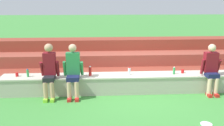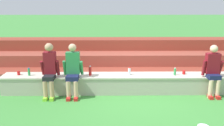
{
  "view_description": "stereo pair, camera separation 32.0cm",
  "coord_description": "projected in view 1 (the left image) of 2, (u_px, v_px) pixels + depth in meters",
  "views": [
    {
      "loc": [
        -1.19,
        -6.09,
        2.53
      ],
      "look_at": [
        -0.81,
        0.28,
        0.86
      ],
      "focal_mm": 38.06,
      "sensor_mm": 36.0,
      "label": 1
    },
    {
      "loc": [
        -0.87,
        -6.1,
        2.53
      ],
      "look_at": [
        -0.81,
        0.28,
        0.86
      ],
      "focal_mm": 38.06,
      "sensor_mm": 36.0,
      "label": 2
    }
  ],
  "objects": [
    {
      "name": "ground_plane",
      "position": [
        142.0,
        95.0,
        6.59
      ],
      "size": [
        80.0,
        80.0,
        0.0
      ],
      "primitive_type": "plane",
      "color": "#428E3D"
    },
    {
      "name": "stone_seating_wall",
      "position": [
        140.0,
        82.0,
        6.79
      ],
      "size": [
        7.79,
        0.6,
        0.51
      ],
      "color": "#B7AF9E",
      "rests_on": "ground"
    },
    {
      "name": "brick_bleachers",
      "position": [
        131.0,
        60.0,
        8.58
      ],
      "size": [
        10.85,
        2.36,
        1.17
      ],
      "color": "brown",
      "rests_on": "ground"
    },
    {
      "name": "person_far_left",
      "position": [
        49.0,
        70.0,
        6.24
      ],
      "size": [
        0.49,
        0.59,
        1.45
      ],
      "color": "tan",
      "rests_on": "ground"
    },
    {
      "name": "person_left_of_center",
      "position": [
        73.0,
        70.0,
        6.28
      ],
      "size": [
        0.54,
        0.59,
        1.44
      ],
      "color": "#DBAD89",
      "rests_on": "ground"
    },
    {
      "name": "person_center",
      "position": [
        211.0,
        68.0,
        6.52
      ],
      "size": [
        0.53,
        0.52,
        1.4
      ],
      "color": "beige",
      "rests_on": "ground"
    },
    {
      "name": "water_bottle_mid_left",
      "position": [
        90.0,
        71.0,
        6.59
      ],
      "size": [
        0.08,
        0.08,
        0.27
      ],
      "color": "red",
      "rests_on": "stone_seating_wall"
    },
    {
      "name": "water_bottle_mid_right",
      "position": [
        129.0,
        71.0,
        6.69
      ],
      "size": [
        0.07,
        0.07,
        0.21
      ],
      "color": "silver",
      "rests_on": "stone_seating_wall"
    },
    {
      "name": "water_bottle_near_left",
      "position": [
        174.0,
        71.0,
        6.72
      ],
      "size": [
        0.06,
        0.06,
        0.22
      ],
      "color": "green",
      "rests_on": "stone_seating_wall"
    },
    {
      "name": "water_bottle_near_right",
      "position": [
        28.0,
        73.0,
        6.49
      ],
      "size": [
        0.06,
        0.06,
        0.22
      ],
      "color": "green",
      "rests_on": "stone_seating_wall"
    },
    {
      "name": "plastic_cup_middle",
      "position": [
        17.0,
        74.0,
        6.53
      ],
      "size": [
        0.08,
        0.08,
        0.11
      ],
      "primitive_type": "cylinder",
      "color": "red",
      "rests_on": "stone_seating_wall"
    },
    {
      "name": "plastic_cup_right_end",
      "position": [
        183.0,
        71.0,
        6.83
      ],
      "size": [
        0.08,
        0.08,
        0.11
      ],
      "primitive_type": "cylinder",
      "color": "red",
      "rests_on": "stone_seating_wall"
    },
    {
      "name": "frisbee",
      "position": [
        206.0,
        124.0,
        5.0
      ],
      "size": [
        0.24,
        0.24,
        0.02
      ],
      "primitive_type": "cylinder",
      "color": "white",
      "rests_on": "ground"
    }
  ]
}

